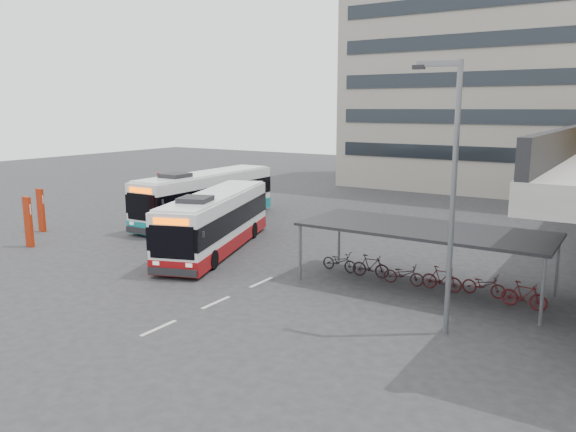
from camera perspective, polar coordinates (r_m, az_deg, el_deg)
The scene contains 11 objects.
ground at distance 25.55m, azimuth -7.33°, elevation -5.78°, with size 120.00×120.00×0.00m, color #28282B.
bike_shelter at distance 23.64m, azimuth 13.50°, elevation -3.75°, with size 10.00×4.00×2.54m.
office_block at distance 55.80m, azimuth 23.24°, elevation 15.42°, with size 30.00×15.00×25.00m, color gray.
road_markings at distance 21.83m, azimuth -7.33°, elevation -8.70°, with size 0.15×7.60×0.01m.
bus_main at distance 29.33m, azimuth -7.31°, elevation -0.59°, with size 5.88×11.06×3.22m.
bus_teal at distance 37.03m, azimuth -8.31°, elevation 1.93°, with size 2.80×11.63×3.42m.
pedestrian at distance 25.97m, azimuth -10.96°, elevation -3.46°, with size 0.69×0.45×1.89m, color black.
lamp_post at distance 18.32m, azimuth 16.15°, elevation 3.22°, with size 1.54×0.38×8.75m.
sign_totem_south at distance 32.82m, azimuth -24.88°, elevation -0.48°, with size 0.58×0.18×2.70m.
sign_totem_mid at distance 36.59m, azimuth -23.81°, elevation 0.60°, with size 0.56×0.18×2.59m.
sign_totem_north at distance 41.34m, azimuth -12.71°, elevation 2.47°, with size 0.59×0.29×2.74m.
Camera 1 is at (15.81, -18.68, 7.31)m, focal length 35.00 mm.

